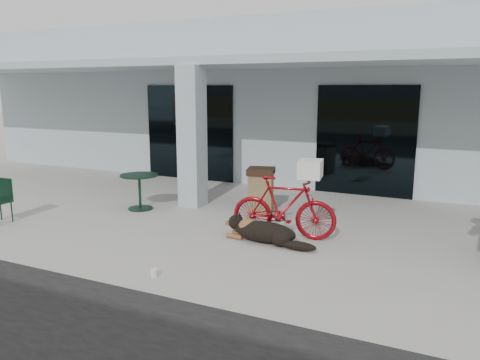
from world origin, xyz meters
The scene contains 12 objects.
ground centered at (0.00, 0.00, 0.00)m, with size 80.00×80.00×0.00m, color #ABA8A1.
building centered at (0.00, 8.50, 2.25)m, with size 22.00×7.00×4.50m, color #A3B3B9.
storefront_glass_left centered at (-3.20, 4.98, 1.35)m, with size 2.80×0.06×2.70m, color black.
storefront_glass_right centered at (1.80, 4.98, 1.35)m, with size 2.40×0.06×2.70m, color black.
column centered at (-1.50, 2.30, 1.56)m, with size 0.50×0.50×3.12m, color #A3B3B9.
overhang centered at (0.00, 3.60, 3.21)m, with size 22.00×2.80×0.18m, color #A3B3B9.
bicycle centered at (1.18, 0.94, 0.56)m, with size 0.52×1.86×1.12m, color maroon.
laundry_basket centered at (1.62, 1.02, 1.27)m, with size 0.52×0.38×0.31m, color white.
dog centered at (0.99, 0.53, 0.22)m, with size 1.29×0.43×0.43m, color black, non-canonical shape.
cup_near_dog centered at (0.11, -1.50, 0.06)m, with size 0.09×0.09×0.11m, color white.
cafe_table_near centered at (-2.37, 1.48, 0.39)m, with size 0.83×0.83×0.78m, color #113221, non-canonical shape.
trash_receptacle centered at (0.13, 2.40, 0.48)m, with size 0.56×0.56×0.96m, color olive, non-canonical shape.
Camera 1 is at (3.89, -6.64, 2.64)m, focal length 35.00 mm.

